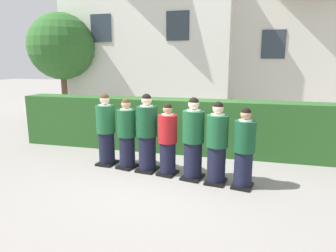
# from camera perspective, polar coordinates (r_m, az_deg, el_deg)

# --- Properties ---
(ground_plane) EXTENTS (60.00, 60.00, 0.00)m
(ground_plane) POSITION_cam_1_polar(r_m,az_deg,el_deg) (6.54, 0.00, -9.04)
(ground_plane) COLOR gray
(student_front_row_0) EXTENTS (0.43, 0.54, 1.65)m
(student_front_row_0) POSITION_cam_1_polar(r_m,az_deg,el_deg) (7.08, -11.55, -0.98)
(student_front_row_0) COLOR black
(student_front_row_0) RESTS_ON ground
(student_front_row_1) EXTENTS (0.46, 0.54, 1.57)m
(student_front_row_1) POSITION_cam_1_polar(r_m,az_deg,el_deg) (6.79, -7.75, -1.73)
(student_front_row_1) COLOR black
(student_front_row_1) RESTS_ON ground
(student_front_row_2) EXTENTS (0.45, 0.53, 1.69)m
(student_front_row_2) POSITION_cam_1_polar(r_m,az_deg,el_deg) (6.54, -3.96, -1.65)
(student_front_row_2) COLOR black
(student_front_row_2) RESTS_ON ground
(student_in_red_blazer) EXTENTS (0.44, 0.52, 1.52)m
(student_in_red_blazer) POSITION_cam_1_polar(r_m,az_deg,el_deg) (6.32, -0.06, -2.88)
(student_in_red_blazer) COLOR black
(student_in_red_blazer) RESTS_ON ground
(student_front_row_4) EXTENTS (0.48, 0.55, 1.67)m
(student_front_row_4) POSITION_cam_1_polar(r_m,az_deg,el_deg) (6.10, 4.74, -2.77)
(student_front_row_4) COLOR black
(student_front_row_4) RESTS_ON ground
(student_front_row_5) EXTENTS (0.44, 0.54, 1.62)m
(student_front_row_5) POSITION_cam_1_polar(r_m,az_deg,el_deg) (5.94, 9.17, -3.56)
(student_front_row_5) COLOR black
(student_front_row_5) RESTS_ON ground
(student_front_row_6) EXTENTS (0.44, 0.52, 1.53)m
(student_front_row_6) POSITION_cam_1_polar(r_m,az_deg,el_deg) (5.85, 14.09, -4.44)
(student_front_row_6) COLOR black
(student_front_row_6) RESTS_ON ground
(hedge) EXTENTS (9.15, 0.70, 1.39)m
(hedge) POSITION_cam_1_polar(r_m,az_deg,el_deg) (7.95, 3.17, 0.00)
(hedge) COLOR #285623
(hedge) RESTS_ON ground
(school_building_main) EXTENTS (6.59, 4.67, 6.72)m
(school_building_main) POSITION_cam_1_polar(r_m,az_deg,el_deg) (15.31, 24.12, 15.11)
(school_building_main) COLOR beige
(school_building_main) RESTS_ON ground
(school_building_annex) EXTENTS (7.61, 4.61, 8.10)m
(school_building_annex) POSITION_cam_1_polar(r_m,az_deg,el_deg) (14.82, -2.56, 18.99)
(school_building_annex) COLOR silver
(school_building_annex) RESTS_ON ground
(oak_tree_left) EXTENTS (2.70, 2.70, 4.30)m
(oak_tree_left) POSITION_cam_1_polar(r_m,az_deg,el_deg) (13.65, -19.37, 13.86)
(oak_tree_left) COLOR brown
(oak_tree_left) RESTS_ON ground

